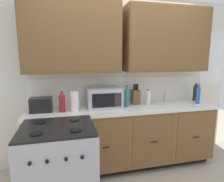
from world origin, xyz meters
name	(u,v)px	position (x,y,z in m)	size (l,w,h in m)	color
ground_plane	(130,177)	(0.00, 0.00, 0.00)	(8.00, 8.00, 0.00)	#B2A893
wall_unit	(121,56)	(0.00, 0.50, 1.67)	(3.90, 0.40, 2.54)	silver
counter_run	(124,136)	(0.00, 0.30, 0.48)	(2.73, 0.64, 0.93)	black
stove_range	(59,168)	(-0.92, -0.33, 0.47)	(0.76, 0.68, 0.95)	#B7B7BC
microwave	(104,98)	(-0.29, 0.36, 1.07)	(0.48, 0.37, 0.28)	#B7B7BC
toaster	(41,105)	(-1.14, 0.33, 1.02)	(0.28, 0.18, 0.19)	black
knife_block	(135,97)	(0.22, 0.44, 1.04)	(0.11, 0.14, 0.31)	brown
sink_faucet	(165,95)	(0.76, 0.51, 1.03)	(0.02, 0.02, 0.20)	#B2B5BA
paper_towel_roll	(75,101)	(-0.71, 0.26, 1.06)	(0.12, 0.12, 0.26)	white
bottle_red	(62,102)	(-0.87, 0.26, 1.06)	(0.08, 0.08, 0.28)	maroon
bottle_teal	(127,96)	(0.04, 0.31, 1.08)	(0.06, 0.06, 0.32)	#1E707A
bottle_dark	(196,92)	(1.29, 0.43, 1.07)	(0.08, 0.08, 0.29)	black
bottle_blue	(198,94)	(1.18, 0.23, 1.08)	(0.06, 0.06, 0.31)	blue
bottle_clear	(148,97)	(0.39, 0.33, 1.05)	(0.06, 0.06, 0.24)	silver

